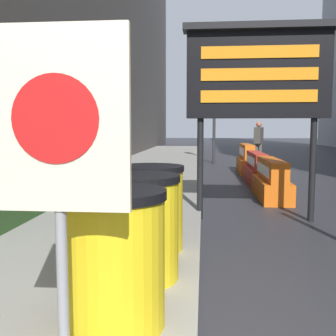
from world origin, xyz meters
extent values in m
cube|color=#335628|center=(-2.90, 4.31, 0.58)|extent=(0.90, 6.02, 0.90)
cylinder|color=yellow|center=(-0.57, 0.44, 0.56)|extent=(0.70, 0.70, 0.86)
cylinder|color=black|center=(-0.57, 0.44, 1.02)|extent=(0.73, 0.73, 0.06)
cylinder|color=yellow|center=(-0.53, 1.29, 0.56)|extent=(0.70, 0.70, 0.86)
cylinder|color=black|center=(-0.53, 1.29, 1.02)|extent=(0.73, 0.73, 0.06)
cylinder|color=yellow|center=(-0.54, 2.13, 0.56)|extent=(0.70, 0.70, 0.86)
cylinder|color=black|center=(-0.54, 2.13, 1.02)|extent=(0.73, 0.73, 0.06)
cylinder|color=gray|center=(-0.71, -0.11, 0.82)|extent=(0.06, 0.06, 1.36)
cube|color=beige|center=(-0.71, -0.13, 1.50)|extent=(0.75, 0.04, 0.93)
cylinder|color=red|center=(-0.71, -0.15, 1.50)|extent=(0.45, 0.01, 0.45)
cylinder|color=black|center=(-0.02, 4.21, 0.81)|extent=(0.10, 0.10, 1.61)
cylinder|color=black|center=(1.72, 4.21, 0.81)|extent=(0.10, 0.10, 1.61)
cube|color=black|center=(0.85, 4.21, 2.27)|extent=(2.18, 0.24, 1.31)
cube|color=black|center=(0.85, 4.14, 2.97)|extent=(2.30, 0.34, 0.10)
cube|color=orange|center=(0.85, 4.08, 2.60)|extent=(1.74, 0.02, 0.18)
cube|color=orange|center=(0.85, 4.08, 2.27)|extent=(1.74, 0.02, 0.18)
cube|color=orange|center=(0.85, 4.08, 1.94)|extent=(1.74, 0.02, 0.18)
cube|color=orange|center=(1.44, 6.21, 0.20)|extent=(0.57, 1.94, 0.41)
cube|color=orange|center=(1.44, 6.21, 0.61)|extent=(0.34, 1.94, 0.41)
cube|color=white|center=(1.26, 6.21, 0.61)|extent=(0.02, 1.55, 0.20)
cube|color=red|center=(1.44, 8.51, 0.21)|extent=(0.51, 2.10, 0.41)
cube|color=red|center=(1.44, 8.51, 0.62)|extent=(0.30, 2.10, 0.41)
cube|color=white|center=(1.28, 8.51, 0.62)|extent=(0.02, 1.68, 0.21)
cube|color=orange|center=(1.44, 10.93, 0.24)|extent=(0.51, 1.86, 0.47)
cube|color=orange|center=(1.44, 10.93, 0.71)|extent=(0.31, 1.86, 0.47)
cube|color=white|center=(1.28, 10.93, 0.71)|extent=(0.02, 1.49, 0.24)
cube|color=black|center=(1.74, 6.85, 0.02)|extent=(0.36, 0.36, 0.04)
cone|color=#EA560F|center=(1.74, 6.85, 0.34)|extent=(0.29, 0.29, 0.60)
cylinder|color=white|center=(1.74, 6.85, 0.37)|extent=(0.17, 0.17, 0.08)
cylinder|color=#2D2D30|center=(0.47, 14.59, 2.18)|extent=(0.12, 0.12, 4.37)
cube|color=#23281E|center=(0.47, 14.43, 3.95)|extent=(0.28, 0.28, 0.84)
sphere|color=red|center=(0.47, 14.28, 4.23)|extent=(0.15, 0.15, 0.15)
sphere|color=#392C06|center=(0.47, 14.28, 3.95)|extent=(0.15, 0.15, 0.15)
sphere|color=black|center=(0.47, 14.28, 3.67)|extent=(0.15, 0.15, 0.15)
cylinder|color=#514C42|center=(2.21, 14.43, 0.42)|extent=(0.14, 0.14, 0.84)
cylinder|color=#514C42|center=(2.37, 14.43, 0.42)|extent=(0.14, 0.14, 0.84)
cube|color=#47423D|center=(2.29, 14.43, 1.18)|extent=(0.44, 0.53, 0.67)
sphere|color=#B16249|center=(2.29, 14.43, 1.63)|extent=(0.23, 0.23, 0.23)
camera|label=1|loc=(0.03, -2.05, 1.45)|focal=42.00mm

